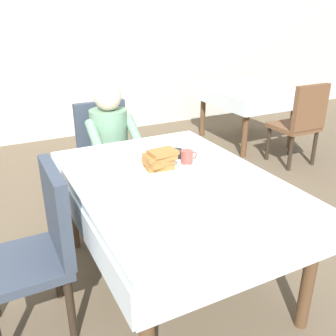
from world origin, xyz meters
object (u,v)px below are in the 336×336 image
syrup_pitcher (117,166)px  knife_right_of_plate (189,166)px  spoon_near_edge (182,191)px  background_table_far (247,95)px  dining_table_main (172,191)px  background_chair_empty (301,120)px  diner_person (111,140)px  fork_left_of_plate (133,178)px  cup_coffee (187,157)px  chair_left_side (41,243)px  plate_breakfast (160,170)px  chair_diner (106,150)px  breakfast_stack (160,159)px  bowl_butter (176,153)px

syrup_pitcher → knife_right_of_plate: (0.42, -0.14, -0.04)m
spoon_near_edge → background_table_far: spoon_near_edge is taller
syrup_pitcher → dining_table_main: bearing=-42.5°
knife_right_of_plate → background_chair_empty: background_chair_empty is taller
diner_person → background_chair_empty: (2.21, 0.09, -0.14)m
diner_person → background_chair_empty: size_ratio=1.20×
fork_left_of_plate → background_table_far: bearing=-51.9°
cup_coffee → background_table_far: (1.99, 1.90, -0.16)m
chair_left_side → plate_breakfast: bearing=-81.2°
chair_diner → dining_table_main: bearing=91.4°
chair_diner → fork_left_of_plate: bearing=80.4°
knife_right_of_plate → syrup_pitcher: bearing=72.1°
chair_left_side → spoon_near_edge: bearing=-104.1°
breakfast_stack → cup_coffee: bearing=8.3°
plate_breakfast → knife_right_of_plate: size_ratio=1.40×
chair_left_side → background_chair_empty: 3.15m
chair_diner → background_table_far: 2.38m
knife_right_of_plate → plate_breakfast: bearing=83.9°
bowl_butter → chair_diner: bearing=103.2°
chair_diner → background_table_far: chair_diner is taller
breakfast_stack → knife_right_of_plate: bearing=-8.4°
plate_breakfast → background_table_far: size_ratio=0.25×
chair_left_side → spoon_near_edge: size_ratio=6.20×
background_table_far → background_chair_empty: size_ratio=1.21×
plate_breakfast → bowl_butter: 0.26m
chair_diner → background_table_far: size_ratio=0.83×
breakfast_stack → background_chair_empty: 2.42m
diner_person → bowl_butter: 0.76m
diner_person → breakfast_stack: diner_person is taller
syrup_pitcher → chair_left_side: bearing=-155.7°
breakfast_stack → fork_left_of_plate: size_ratio=1.08×
spoon_near_edge → background_chair_empty: background_chair_empty is taller
syrup_pitcher → background_table_far: syrup_pitcher is taller
breakfast_stack → knife_right_of_plate: size_ratio=0.97×
plate_breakfast → fork_left_of_plate: 0.19m
diner_person → plate_breakfast: size_ratio=4.00×
fork_left_of_plate → spoon_near_edge: (0.17, -0.28, 0.00)m
dining_table_main → plate_breakfast: plate_breakfast is taller
spoon_near_edge → plate_breakfast: bearing=89.0°
syrup_pitcher → background_chair_empty: size_ratio=0.09×
cup_coffee → spoon_near_edge: size_ratio=0.75×
plate_breakfast → breakfast_stack: size_ratio=1.44×
chair_diner → chair_left_side: size_ratio=1.00×
syrup_pitcher → spoon_near_edge: size_ratio=0.53×
dining_table_main → diner_person: 1.01m
plate_breakfast → breakfast_stack: 0.07m
background_chair_empty → chair_diner: bearing=178.4°
chair_diner → spoon_near_edge: bearing=89.6°
knife_right_of_plate → background_chair_empty: bearing=-63.4°
chair_diner → fork_left_of_plate: 1.11m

